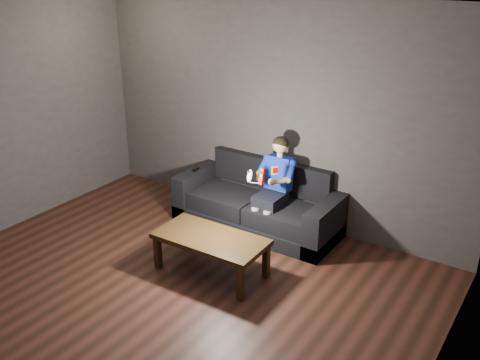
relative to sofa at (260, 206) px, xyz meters
The scene contains 10 objects.
floor 2.19m from the sofa, 90.60° to the right, with size 5.00×5.00×0.00m, color black.
back_wall 1.14m from the sofa, 93.97° to the left, with size 5.00×0.04×2.70m, color #3A3532.
right_wall 3.47m from the sofa, 41.24° to the right, with size 0.04×5.00×2.70m, color #3A3532.
ceiling 3.27m from the sofa, 90.60° to the right, with size 5.00×5.00×0.02m, color white.
sofa is the anchor object (origin of this frame).
child 0.49m from the sofa, 12.11° to the right, with size 0.45×0.55×1.10m.
wii_remote_red 0.85m from the sofa, 56.53° to the right, with size 0.05×0.07×0.18m.
nunchuk_white 0.78m from the sofa, 71.79° to the right, with size 0.07×0.10×0.15m.
wii_remote_black 0.96m from the sofa, behind, with size 0.06×0.14×0.03m.
coffee_table 1.20m from the sofa, 83.18° to the right, with size 1.17×0.60×0.42m.
Camera 1 is at (3.08, -2.85, 3.09)m, focal length 40.00 mm.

